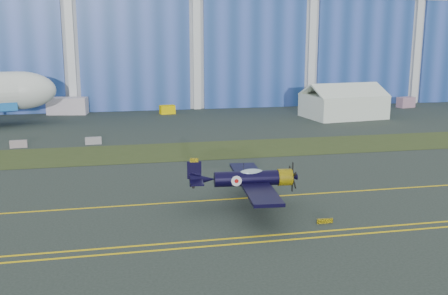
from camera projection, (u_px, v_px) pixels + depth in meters
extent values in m
plane|color=#2E3732|center=(34.00, 193.00, 45.56)|extent=(260.00, 260.00, 0.00)
cube|color=#475128|center=(52.00, 157.00, 58.95)|extent=(260.00, 10.00, 0.02)
cube|color=silver|center=(78.00, 27.00, 111.28)|extent=(220.00, 45.00, 30.00)
cube|color=#224694|center=(71.00, 55.00, 90.52)|extent=(220.00, 0.60, 20.00)
cube|color=yellow|center=(25.00, 212.00, 40.77)|extent=(200.00, 0.20, 0.02)
cube|color=yellow|center=(2.00, 257.00, 32.64)|extent=(80.00, 0.20, 0.02)
cube|color=yellow|center=(325.00, 221.00, 38.37)|extent=(1.20, 0.15, 0.35)
cube|color=silver|center=(68.00, 106.00, 90.30)|extent=(7.04, 3.81, 2.89)
cube|color=#FFD700|center=(167.00, 110.00, 90.88)|extent=(2.74, 1.95, 1.48)
cube|color=#AB7D97|center=(406.00, 102.00, 98.73)|extent=(3.58, 2.51, 1.95)
cube|color=#9F8B8F|center=(19.00, 144.00, 63.84)|extent=(2.05, 0.78, 0.90)
cube|color=#97929A|center=(93.00, 141.00, 65.84)|extent=(2.03, 0.70, 0.90)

